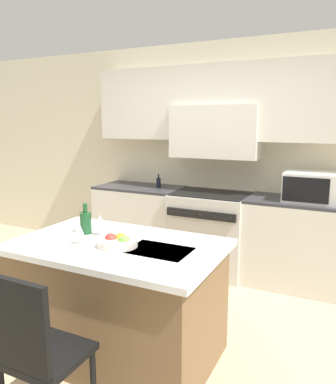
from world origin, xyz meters
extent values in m
plane|color=tan|center=(0.00, 0.00, 0.00)|extent=(10.00, 10.00, 0.00)
cube|color=beige|center=(0.00, 2.14, 1.35)|extent=(10.00, 0.06, 2.70)
cube|color=silver|center=(0.00, 1.94, 1.98)|extent=(3.02, 0.34, 0.85)
cube|color=silver|center=(0.00, 1.91, 1.65)|extent=(1.03, 0.40, 0.60)
cube|color=silver|center=(-0.97, 1.80, 0.46)|extent=(1.07, 0.62, 0.92)
cube|color=#333338|center=(-0.97, 1.80, 0.93)|extent=(1.07, 0.62, 0.03)
cube|color=silver|center=(0.97, 1.80, 0.46)|extent=(1.07, 0.62, 0.92)
cube|color=#333338|center=(0.97, 1.80, 0.93)|extent=(1.07, 0.62, 0.03)
cube|color=beige|center=(0.00, 1.78, 0.47)|extent=(0.87, 0.66, 0.94)
cube|color=black|center=(0.00, 1.78, 0.94)|extent=(0.84, 0.61, 0.01)
cube|color=black|center=(0.00, 1.44, 0.77)|extent=(0.80, 0.02, 0.09)
cylinder|color=black|center=(-0.34, 1.43, 0.77)|extent=(0.04, 0.02, 0.04)
cylinder|color=black|center=(-0.17, 1.43, 0.77)|extent=(0.04, 0.02, 0.04)
cylinder|color=black|center=(0.00, 1.43, 0.77)|extent=(0.04, 0.02, 0.04)
cylinder|color=black|center=(0.17, 1.43, 0.77)|extent=(0.04, 0.02, 0.04)
cylinder|color=black|center=(0.34, 1.43, 0.77)|extent=(0.04, 0.02, 0.04)
cube|color=silver|center=(1.10, 1.80, 1.10)|extent=(0.56, 0.44, 0.30)
cube|color=black|center=(1.05, 1.58, 1.10)|extent=(0.44, 0.01, 0.25)
cube|color=brown|center=(-0.07, -0.08, 0.42)|extent=(1.44, 0.89, 0.85)
cube|color=white|center=(-0.07, -0.08, 0.87)|extent=(1.54, 0.97, 0.04)
cube|color=#2D2D30|center=(0.28, -0.08, 0.88)|extent=(0.44, 0.32, 0.01)
cylinder|color=#B2B2B7|center=(0.28, 0.11, 0.89)|extent=(0.02, 0.02, 0.00)
cube|color=black|center=(-0.01, -0.88, 0.49)|extent=(0.42, 0.40, 0.04)
cube|color=black|center=(-0.01, -1.06, 0.76)|extent=(0.40, 0.04, 0.49)
cylinder|color=black|center=(-0.19, -0.71, 0.23)|extent=(0.04, 0.04, 0.47)
cylinder|color=#194723|center=(-0.42, 0.02, 0.98)|extent=(0.09, 0.09, 0.17)
cylinder|color=#194723|center=(-0.42, 0.02, 1.10)|extent=(0.03, 0.03, 0.07)
cylinder|color=white|center=(-0.30, -0.22, 0.89)|extent=(0.06, 0.06, 0.01)
cylinder|color=white|center=(-0.30, -0.22, 0.93)|extent=(0.01, 0.01, 0.07)
cone|color=white|center=(-0.30, -0.22, 1.01)|extent=(0.07, 0.07, 0.09)
cylinder|color=white|center=(-0.29, 0.02, 0.89)|extent=(0.06, 0.06, 0.01)
cylinder|color=white|center=(-0.29, 0.02, 0.93)|extent=(0.01, 0.01, 0.07)
cone|color=white|center=(-0.29, 0.02, 1.01)|extent=(0.07, 0.07, 0.09)
cylinder|color=silver|center=(-0.02, -0.13, 0.92)|extent=(0.29, 0.29, 0.05)
sphere|color=red|center=(-0.08, -0.13, 0.93)|extent=(0.10, 0.10, 0.10)
sphere|color=#66A83D|center=(0.03, -0.13, 0.93)|extent=(0.09, 0.09, 0.09)
sphere|color=gold|center=(-0.02, -0.09, 0.93)|extent=(0.09, 0.09, 0.09)
cylinder|color=black|center=(-0.72, 1.84, 1.01)|extent=(0.06, 0.06, 0.12)
cylinder|color=black|center=(-0.72, 1.84, 1.09)|extent=(0.02, 0.02, 0.05)
camera|label=1|loc=(1.42, -2.27, 1.77)|focal=35.00mm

